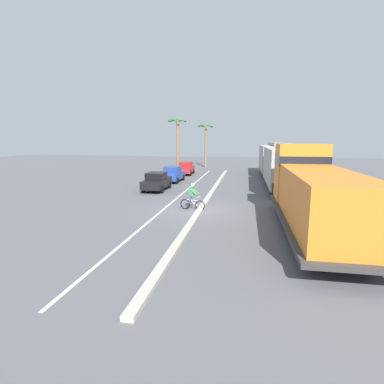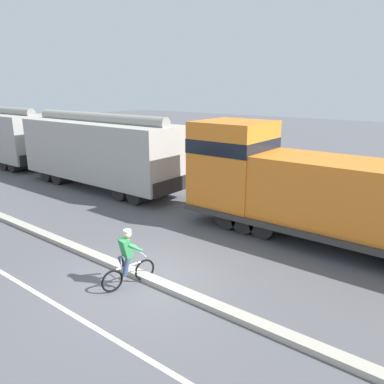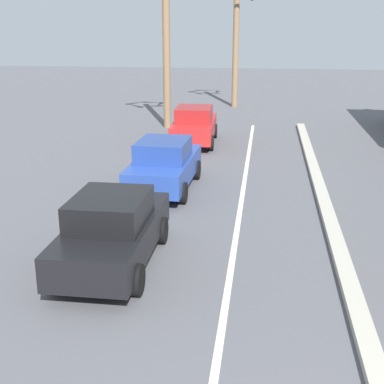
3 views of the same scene
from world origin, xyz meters
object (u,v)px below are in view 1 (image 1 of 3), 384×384
Objects in this scene: cyclist at (192,197)px; palm_tree_far at (206,136)px; locomotive at (311,194)px; hopper_car_lead at (283,167)px; parked_car_black at (157,181)px; parked_car_red at (186,168)px; hopper_car_middle at (272,159)px; parked_car_blue at (173,174)px; palm_tree_near at (178,133)px.

cyclist is 0.25× the size of palm_tree_far.
hopper_car_lead is at bearing 90.00° from locomotive.
parked_car_black and parked_car_red have the same top height.
hopper_car_lead is at bearing -64.88° from palm_tree_far.
palm_tree_far is (-9.81, 20.93, 2.96)m from hopper_car_lead.
hopper_car_lead reaches higher than parked_car_red.
parked_car_red is (-10.87, -1.68, -1.26)m from hopper_car_middle.
parked_car_black is 2.45× the size of cyclist.
parked_car_black is at bearing 138.62° from locomotive.
parked_car_blue is 6.79m from parked_car_red.
palm_tree_near is at bearing -111.21° from palm_tree_far.
parked_car_red is at bearing 116.22° from locomotive.
parked_car_blue is at bearing 89.19° from parked_car_black.
parked_car_black is 5.60m from parked_car_blue.
parked_car_black is 0.99× the size of parked_car_red.
palm_tree_near is (-12.69, 13.50, 3.22)m from hopper_car_lead.
palm_tree_far is at bearing 68.79° from palm_tree_near.
hopper_car_middle is 21.88m from cyclist.
parked_car_red is at bearing 137.64° from hopper_car_lead.
hopper_car_lead is at bearing 54.48° from cyclist.
parked_car_black is 23.81m from palm_tree_far.
parked_car_blue is 1.00× the size of parked_car_red.
palm_tree_far is at bearing 84.49° from parked_car_red.
palm_tree_near is at bearing 133.24° from hopper_car_lead.
parked_car_black is (-10.99, -2.47, -1.26)m from hopper_car_lead.
hopper_car_lead is 11.34m from parked_car_black.
hopper_car_middle is 11.07m from parked_car_red.
cyclist is (4.32, -12.36, 0.00)m from parked_car_blue.
parked_car_blue is at bearing -142.17° from hopper_car_middle.
palm_tree_far is at bearing 87.11° from parked_car_black.
palm_tree_near is at bearing 99.74° from parked_car_blue.
parked_car_blue is 11.44m from palm_tree_near.
palm_tree_near is at bearing 96.08° from parked_car_black.
locomotive is at bearing -63.68° from palm_tree_near.
parked_car_black is at bearing -90.55° from parked_car_red.
parked_car_black is at bearing -127.99° from hopper_car_middle.
locomotive is 7.28m from cyclist.
hopper_car_lead is (0.00, 12.16, 0.28)m from locomotive.
locomotive is 24.62m from parked_car_red.
cyclist reaches higher than parked_car_red.
hopper_car_lead is 2.50× the size of parked_car_blue.
hopper_car_lead is 18.81m from palm_tree_near.
palm_tree_far reaches higher than hopper_car_lead.
palm_tree_near reaches higher than hopper_car_middle.
hopper_car_lead is 11.41m from cyclist.
locomotive is at bearing -54.47° from parked_car_blue.
parked_car_blue is at bearing 164.01° from hopper_car_lead.
parked_car_black is at bearing -92.89° from palm_tree_far.
parked_car_red is at bearing -63.08° from palm_tree_near.
palm_tree_near is at bearing 171.49° from hopper_car_middle.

